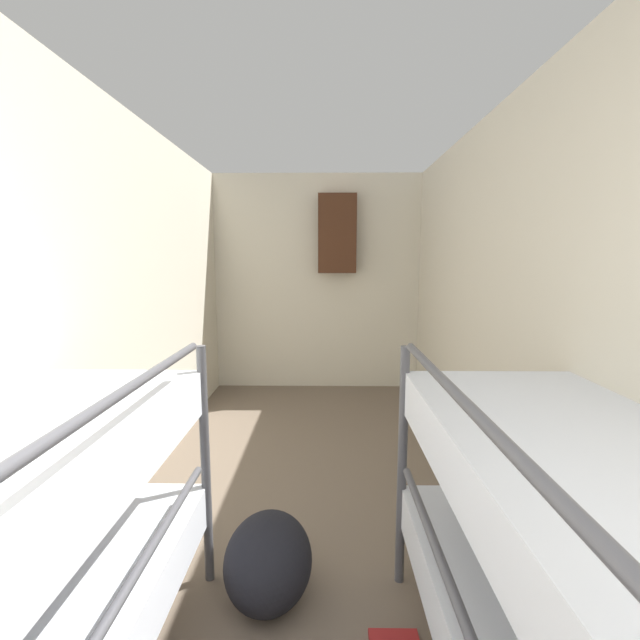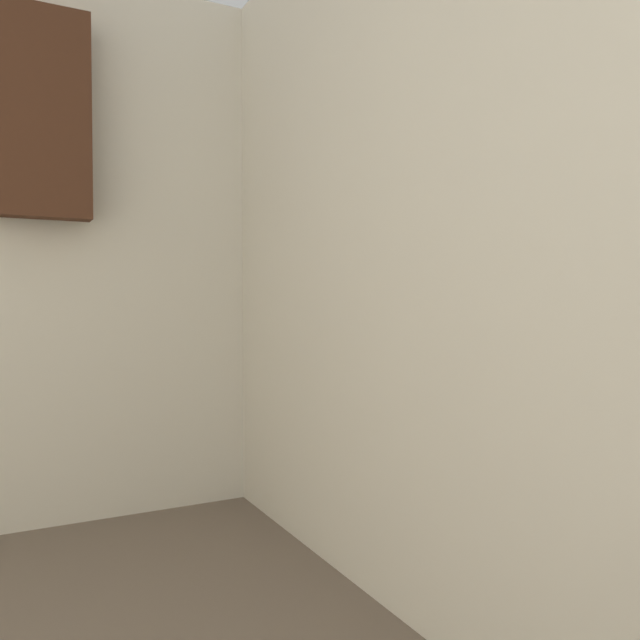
% 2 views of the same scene
% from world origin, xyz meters
% --- Properties ---
extents(hanging_coat, '(0.44, 0.12, 0.90)m').
position_xyz_m(hanging_coat, '(0.24, 5.41, 1.85)').
color(hanging_coat, '#472819').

